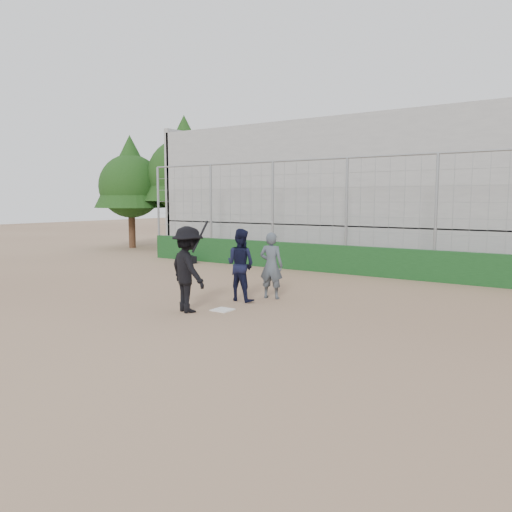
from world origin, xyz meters
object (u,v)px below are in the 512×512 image
Objects in this scene: equipment_bag at (190,259)px; catcher_crouched at (240,277)px; umpire at (271,269)px; batter_at_plate at (188,269)px.

catcher_crouched is at bearing -39.44° from equipment_bag.
equipment_bag is (-6.72, 4.43, -0.63)m from umpire.
batter_at_plate is 2.82× the size of equipment_bag.
umpire is (0.75, 2.39, -0.21)m from batter_at_plate.
umpire reaches higher than equipment_bag.
umpire is at bearing 72.54° from batter_at_plate.
catcher_crouched is 1.66× the size of equipment_bag.
batter_at_plate reaches higher than catcher_crouched.
catcher_crouched is at bearing 80.99° from batter_at_plate.
catcher_crouched reaches higher than equipment_bag.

